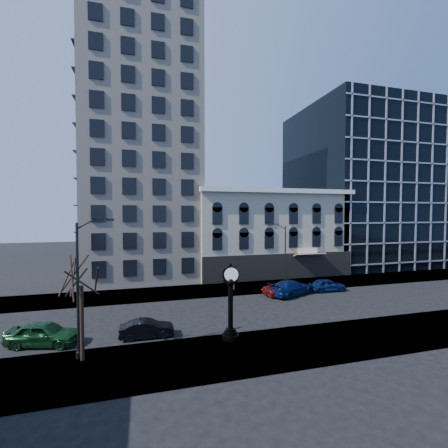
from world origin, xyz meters
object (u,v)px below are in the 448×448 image
object	(u,v)px
car_near_a	(44,333)
car_near_b	(147,329)
street_lamp_near	(89,249)
street_clock	(231,305)

from	to	relation	value
car_near_a	car_near_b	world-z (taller)	car_near_a
car_near_b	street_lamp_near	bearing A→B (deg)	123.20
street_lamp_near	car_near_a	bearing A→B (deg)	124.88
street_clock	car_near_b	world-z (taller)	street_clock
street_clock	street_lamp_near	xyz separation A→B (m)	(-9.27, -0.04, 4.26)
street_clock	car_near_a	distance (m)	13.07
street_clock	car_near_a	size ratio (longest dim) A/B	1.14
street_lamp_near	car_near_b	bearing A→B (deg)	15.77
street_clock	car_near_b	distance (m)	6.45
street_clock	car_near_b	xyz separation A→B (m)	(-5.75, 2.17, -1.95)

